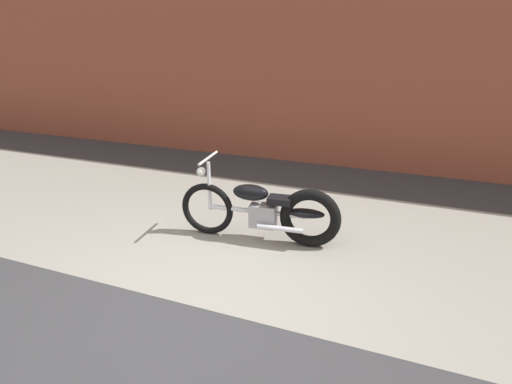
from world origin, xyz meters
TOP-DOWN VIEW (x-y plane):
  - ground_plane at (0.00, 0.00)m, footprint 80.00×80.00m
  - sidewalk_slab at (0.00, 1.75)m, footprint 36.00×3.50m
  - brick_building_wall at (0.00, 5.20)m, footprint 36.00×0.50m
  - motorcycle_black at (0.18, 1.51)m, footprint 2.00×0.58m

SIDE VIEW (x-z plane):
  - ground_plane at x=0.00m, z-range 0.00..0.00m
  - sidewalk_slab at x=0.00m, z-range 0.00..0.01m
  - motorcycle_black at x=0.18m, z-range -0.12..0.91m
  - brick_building_wall at x=0.00m, z-range 0.00..5.43m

